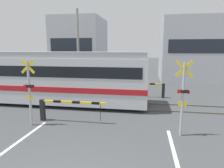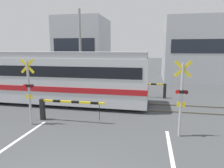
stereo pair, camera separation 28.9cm
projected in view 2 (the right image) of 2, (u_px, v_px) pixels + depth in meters
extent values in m
cube|color=#5B564C|center=(113.00, 108.00, 12.06)|extent=(50.00, 0.10, 0.08)
cube|color=#5B564C|center=(117.00, 102.00, 13.45)|extent=(50.00, 0.10, 0.08)
cube|color=silver|center=(36.00, 78.00, 13.52)|extent=(14.97, 2.95, 2.81)
cube|color=gray|center=(35.00, 54.00, 13.25)|extent=(14.82, 2.59, 0.36)
cube|color=red|center=(37.00, 84.00, 13.60)|extent=(14.98, 3.01, 0.32)
cube|color=black|center=(36.00, 69.00, 13.42)|extent=(14.37, 2.99, 0.64)
cylinder|color=black|center=(100.00, 102.00, 12.16)|extent=(0.76, 0.12, 0.76)
cylinder|color=black|center=(105.00, 97.00, 13.55)|extent=(0.76, 0.12, 0.76)
cube|color=black|center=(43.00, 109.00, 10.14)|extent=(0.20, 0.20, 1.08)
cube|color=yellow|center=(72.00, 102.00, 9.75)|extent=(3.25, 0.09, 0.09)
cube|color=black|center=(57.00, 101.00, 9.90)|extent=(0.39, 0.10, 0.10)
cube|color=black|center=(75.00, 102.00, 9.72)|extent=(0.39, 0.10, 0.10)
cube|color=black|center=(95.00, 103.00, 9.53)|extent=(0.39, 0.10, 0.10)
cylinder|color=black|center=(99.00, 113.00, 9.57)|extent=(0.02, 0.02, 0.82)
cube|color=black|center=(165.00, 91.00, 14.59)|extent=(0.20, 0.20, 1.08)
cube|color=yellow|center=(142.00, 84.00, 14.82)|extent=(3.25, 0.09, 0.09)
cube|color=black|center=(154.00, 84.00, 14.66)|extent=(0.39, 0.10, 0.10)
cube|color=black|center=(140.00, 84.00, 14.85)|extent=(0.39, 0.10, 0.10)
cube|color=black|center=(127.00, 83.00, 15.03)|extent=(0.39, 0.10, 0.10)
cylinder|color=black|center=(124.00, 89.00, 15.16)|extent=(0.02, 0.02, 0.82)
cylinder|color=#B2B2B7|center=(29.00, 93.00, 9.32)|extent=(0.11, 0.11, 3.04)
cube|color=yellow|center=(27.00, 66.00, 9.10)|extent=(0.68, 0.04, 0.68)
cube|color=yellow|center=(27.00, 66.00, 9.10)|extent=(0.68, 0.04, 0.68)
cube|color=black|center=(29.00, 86.00, 9.26)|extent=(0.44, 0.12, 0.12)
cylinder|color=red|center=(24.00, 86.00, 9.22)|extent=(0.15, 0.03, 0.15)
cylinder|color=#4C0C0C|center=(31.00, 86.00, 9.16)|extent=(0.15, 0.03, 0.15)
cube|color=yellow|center=(29.00, 97.00, 9.33)|extent=(0.32, 0.03, 0.20)
cylinder|color=#B2B2B7|center=(181.00, 101.00, 8.03)|extent=(0.11, 0.11, 3.04)
cube|color=yellow|center=(183.00, 69.00, 7.81)|extent=(0.68, 0.04, 0.68)
cube|color=yellow|center=(183.00, 69.00, 7.81)|extent=(0.68, 0.04, 0.68)
cube|color=black|center=(182.00, 92.00, 7.96)|extent=(0.44, 0.12, 0.12)
cylinder|color=red|center=(177.00, 92.00, 7.92)|extent=(0.15, 0.03, 0.15)
cylinder|color=#4C0C0C|center=(186.00, 92.00, 7.86)|extent=(0.15, 0.03, 0.15)
cube|color=yellow|center=(181.00, 104.00, 8.03)|extent=(0.32, 0.03, 0.20)
cylinder|color=#23232D|center=(134.00, 86.00, 17.54)|extent=(0.13, 0.13, 0.79)
cylinder|color=#23232D|center=(136.00, 86.00, 17.51)|extent=(0.13, 0.13, 0.79)
cube|color=#386647|center=(135.00, 78.00, 17.40)|extent=(0.38, 0.22, 0.63)
sphere|color=#997056|center=(135.00, 73.00, 17.33)|extent=(0.21, 0.21, 0.21)
cube|color=#B2B7BC|center=(84.00, 48.00, 25.45)|extent=(5.74, 6.50, 7.32)
cube|color=#1E232D|center=(74.00, 45.00, 22.24)|extent=(4.82, 0.03, 1.46)
cube|color=#B2B7BC|center=(193.00, 50.00, 22.95)|extent=(6.59, 6.50, 6.98)
cube|color=#1E232D|center=(200.00, 46.00, 19.74)|extent=(5.54, 0.03, 1.40)
cylinder|color=gray|center=(80.00, 50.00, 17.89)|extent=(0.22, 0.22, 7.03)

